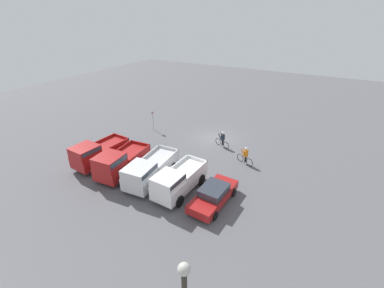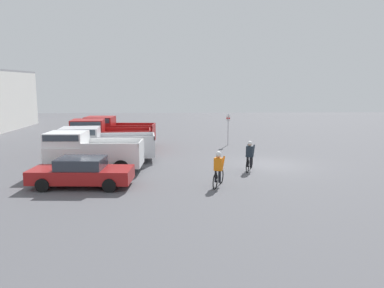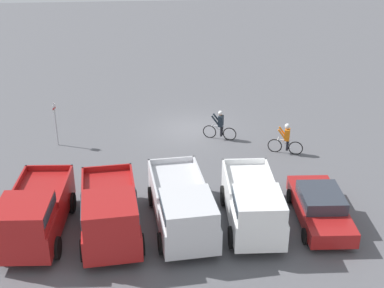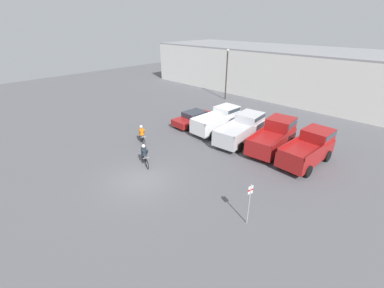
% 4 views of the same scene
% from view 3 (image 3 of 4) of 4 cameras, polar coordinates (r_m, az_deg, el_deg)
% --- Properties ---
extents(ground_plane, '(80.00, 80.00, 0.00)m').
position_cam_3_polar(ground_plane, '(30.25, -0.04, 1.56)').
color(ground_plane, '#56565B').
extents(sedan_0, '(2.18, 4.69, 1.36)m').
position_cam_3_polar(sedan_0, '(22.30, 13.51, -6.50)').
color(sedan_0, maroon).
rests_on(sedan_0, ground_plane).
extents(pickup_truck_0, '(2.31, 5.04, 2.18)m').
position_cam_3_polar(pickup_truck_0, '(21.11, 6.57, -6.40)').
color(pickup_truck_0, white).
rests_on(pickup_truck_0, ground_plane).
extents(pickup_truck_1, '(2.65, 5.70, 2.12)m').
position_cam_3_polar(pickup_truck_1, '(20.91, -0.97, -6.65)').
color(pickup_truck_1, silver).
rests_on(pickup_truck_1, ground_plane).
extents(pickup_truck_2, '(2.66, 5.37, 2.33)m').
position_cam_3_polar(pickup_truck_2, '(20.60, -8.74, -7.25)').
color(pickup_truck_2, maroon).
rests_on(pickup_truck_2, ground_plane).
extents(pickup_truck_3, '(2.47, 5.19, 2.26)m').
position_cam_3_polar(pickup_truck_3, '(21.22, -16.50, -7.10)').
color(pickup_truck_3, maroon).
rests_on(pickup_truck_3, ground_plane).
extents(cyclist_0, '(1.75, 0.73, 1.66)m').
position_cam_3_polar(cyclist_0, '(28.81, 3.01, 2.04)').
color(cyclist_0, black).
rests_on(cyclist_0, ground_plane).
extents(cyclist_1, '(1.70, 0.72, 1.67)m').
position_cam_3_polar(cyclist_1, '(27.57, 10.02, 0.60)').
color(cyclist_1, black).
rests_on(cyclist_1, ground_plane).
extents(fire_lane_sign, '(0.11, 0.29, 2.41)m').
position_cam_3_polar(fire_lane_sign, '(28.70, -14.36, 2.53)').
color(fire_lane_sign, '#9E9EA3').
rests_on(fire_lane_sign, ground_plane).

